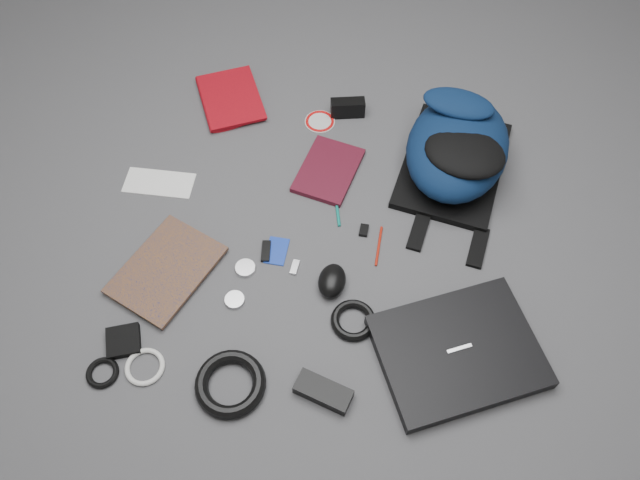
# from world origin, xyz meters

# --- Properties ---
(ground) EXTENTS (4.00, 4.00, 0.00)m
(ground) POSITION_xyz_m (0.00, 0.00, 0.00)
(ground) COLOR #4F4F51
(ground) RESTS_ON ground
(backpack) EXTENTS (0.36, 0.47, 0.18)m
(backpack) POSITION_xyz_m (0.33, 0.31, 0.09)
(backpack) COLOR #081833
(backpack) RESTS_ON ground
(laptop) EXTENTS (0.45, 0.41, 0.04)m
(laptop) POSITION_xyz_m (0.37, -0.25, 0.02)
(laptop) COLOR black
(laptop) RESTS_ON ground
(textbook_red) EXTENTS (0.26, 0.29, 0.03)m
(textbook_red) POSITION_xyz_m (-0.43, 0.43, 0.01)
(textbook_red) COLOR maroon
(textbook_red) RESTS_ON ground
(comic_book) EXTENTS (0.29, 0.33, 0.02)m
(comic_book) POSITION_xyz_m (-0.46, -0.11, 0.01)
(comic_book) COLOR #AB600C
(comic_book) RESTS_ON ground
(envelope) EXTENTS (0.19, 0.09, 0.00)m
(envelope) POSITION_xyz_m (-0.48, 0.13, 0.00)
(envelope) COLOR white
(envelope) RESTS_ON ground
(dvd_case) EXTENTS (0.19, 0.24, 0.02)m
(dvd_case) POSITION_xyz_m (-0.01, 0.24, 0.01)
(dvd_case) COLOR #3C0B16
(dvd_case) RESTS_ON ground
(compact_camera) EXTENTS (0.11, 0.06, 0.06)m
(compact_camera) POSITION_xyz_m (0.01, 0.47, 0.03)
(compact_camera) COLOR black
(compact_camera) RESTS_ON ground
(sticker_disc) EXTENTS (0.12, 0.12, 0.00)m
(sticker_disc) POSITION_xyz_m (-0.07, 0.43, 0.00)
(sticker_disc) COLOR silver
(sticker_disc) RESTS_ON ground
(pen_teal) EXTENTS (0.04, 0.14, 0.01)m
(pen_teal) POSITION_xyz_m (0.03, 0.13, 0.00)
(pen_teal) COLOR #0D786A
(pen_teal) RESTS_ON ground
(pen_red) EXTENTS (0.01, 0.12, 0.01)m
(pen_red) POSITION_xyz_m (0.15, 0.02, 0.00)
(pen_red) COLOR #A81C0C
(pen_red) RESTS_ON ground
(id_badge) EXTENTS (0.06, 0.08, 0.00)m
(id_badge) POSITION_xyz_m (-0.11, -0.04, 0.00)
(id_badge) COLOR #1637AB
(id_badge) RESTS_ON ground
(usb_black) EXTENTS (0.03, 0.06, 0.01)m
(usb_black) POSITION_xyz_m (-0.14, -0.05, 0.01)
(usb_black) COLOR black
(usb_black) RESTS_ON ground
(usb_silver) EXTENTS (0.02, 0.04, 0.01)m
(usb_silver) POSITION_xyz_m (-0.05, -0.08, 0.00)
(usb_silver) COLOR silver
(usb_silver) RESTS_ON ground
(key_fob) EXTENTS (0.02, 0.04, 0.01)m
(key_fob) POSITION_xyz_m (0.11, 0.06, 0.01)
(key_fob) COLOR black
(key_fob) RESTS_ON ground
(mouse) EXTENTS (0.07, 0.10, 0.05)m
(mouse) POSITION_xyz_m (0.05, -0.12, 0.03)
(mouse) COLOR black
(mouse) RESTS_ON ground
(headphone_left) EXTENTS (0.05, 0.05, 0.01)m
(headphone_left) POSITION_xyz_m (-0.18, -0.10, 0.01)
(headphone_left) COLOR silver
(headphone_left) RESTS_ON ground
(headphone_right) EXTENTS (0.05, 0.05, 0.01)m
(headphone_right) POSITION_xyz_m (-0.18, -0.20, 0.01)
(headphone_right) COLOR silver
(headphone_right) RESTS_ON ground
(cable_coil) EXTENTS (0.14, 0.14, 0.02)m
(cable_coil) POSITION_xyz_m (0.11, -0.21, 0.01)
(cable_coil) COLOR black
(cable_coil) RESTS_ON ground
(power_brick) EXTENTS (0.14, 0.09, 0.03)m
(power_brick) POSITION_xyz_m (0.07, -0.40, 0.02)
(power_brick) COLOR black
(power_brick) RESTS_ON ground
(power_cord_coil) EXTENTS (0.19, 0.19, 0.03)m
(power_cord_coil) POSITION_xyz_m (-0.14, -0.41, 0.02)
(power_cord_coil) COLOR black
(power_cord_coil) RESTS_ON ground
(pouch) EXTENTS (0.10, 0.10, 0.02)m
(pouch) POSITION_xyz_m (-0.42, -0.35, 0.01)
(pouch) COLOR black
(pouch) RESTS_ON ground
(earbud_coil) EXTENTS (0.08, 0.08, 0.01)m
(earbud_coil) POSITION_xyz_m (-0.44, -0.43, 0.01)
(earbud_coil) COLOR black
(earbud_coil) RESTS_ON ground
(white_cable_coil) EXTENTS (0.09, 0.09, 0.01)m
(white_cable_coil) POSITION_xyz_m (-0.35, -0.40, 0.01)
(white_cable_coil) COLOR silver
(white_cable_coil) RESTS_ON ground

